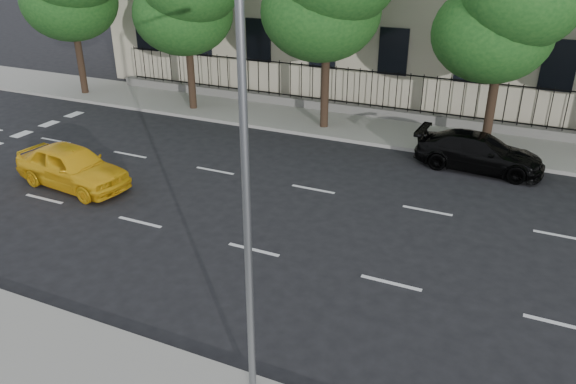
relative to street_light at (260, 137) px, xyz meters
name	(u,v)px	position (x,y,z in m)	size (l,w,h in m)	color
ground	(207,297)	(-2.50, 1.77, -5.15)	(120.00, 120.00, 0.00)	black
far_sidewalk	(371,129)	(-2.50, 15.77, -5.07)	(60.00, 4.00, 0.15)	gray
lane_markings	(287,216)	(-2.50, 6.52, -5.14)	(49.60, 4.62, 0.01)	silver
iron_fence	(383,106)	(-2.50, 17.47, -4.50)	(30.00, 0.50, 2.20)	slate
street_light	(260,137)	(0.00, 0.00, 0.00)	(0.25, 3.32, 8.05)	slate
tree_d	(509,2)	(2.54, 15.13, 0.69)	(5.34, 4.94, 8.84)	#382619
yellow_taxi	(72,166)	(-10.31, 5.53, -4.40)	(1.78, 4.42, 1.51)	yellow
black_sedan	(479,152)	(2.47, 13.06, -4.46)	(1.92, 4.71, 1.37)	black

